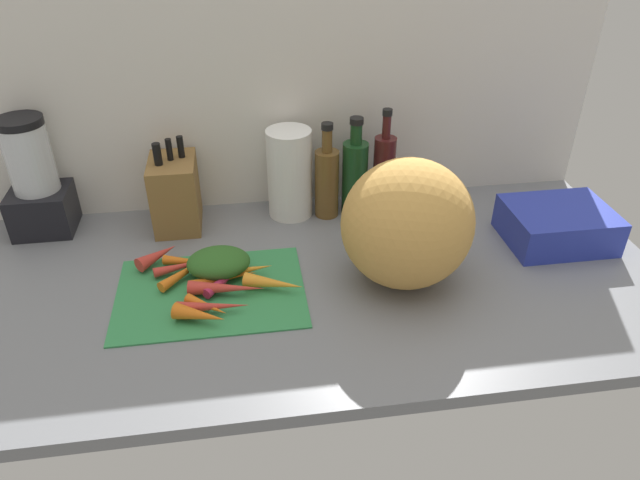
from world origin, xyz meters
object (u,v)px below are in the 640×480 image
(bottle_1, at_px, (355,175))
(carrot_8, at_px, (187,271))
(carrot_0, at_px, (274,283))
(carrot_6, at_px, (158,255))
(bottle_2, at_px, (384,172))
(cutting_board, at_px, (211,292))
(carrot_11, at_px, (207,306))
(blender_appliance, at_px, (36,183))
(winter_squash, at_px, (407,224))
(bottle_0, at_px, (327,181))
(carrot_2, at_px, (182,266))
(carrot_5, at_px, (192,262))
(carrot_10, at_px, (224,278))
(carrot_7, at_px, (229,275))
(carrot_9, at_px, (226,288))
(paper_towel_roll, at_px, (290,173))
(dish_rack, at_px, (557,225))
(knife_block, at_px, (175,193))
(carrot_3, at_px, (238,271))
(carrot_4, at_px, (213,306))

(bottle_1, bearing_deg, carrot_8, -150.63)
(carrot_0, relative_size, carrot_8, 0.85)
(carrot_6, bearing_deg, bottle_2, 17.16)
(bottle_1, bearing_deg, cutting_board, -141.03)
(carrot_0, bearing_deg, carrot_11, -160.18)
(carrot_6, distance_m, blender_appliance, 0.38)
(winter_squash, bearing_deg, bottle_0, 111.74)
(carrot_2, relative_size, bottle_0, 0.50)
(carrot_5, relative_size, carrot_10, 0.91)
(blender_appliance, xyz_separation_m, bottle_1, (0.80, -0.03, -0.02))
(carrot_8, relative_size, bottle_2, 0.54)
(carrot_7, bearing_deg, carrot_8, 161.44)
(carrot_2, xyz_separation_m, carrot_9, (0.10, -0.11, 0.01))
(carrot_11, xyz_separation_m, paper_towel_roll, (0.22, 0.40, 0.10))
(carrot_7, relative_size, dish_rack, 0.63)
(bottle_0, bearing_deg, carrot_5, -149.56)
(carrot_6, xyz_separation_m, bottle_1, (0.50, 0.18, 0.08))
(carrot_0, relative_size, knife_block, 0.56)
(winter_squash, height_order, blender_appliance, blender_appliance)
(carrot_5, height_order, carrot_8, carrot_8)
(cutting_board, distance_m, carrot_2, 0.11)
(knife_block, bearing_deg, paper_towel_roll, 3.18)
(bottle_1, bearing_deg, carrot_3, -139.76)
(carrot_2, height_order, carrot_4, carrot_4)
(carrot_8, xyz_separation_m, knife_block, (-0.03, 0.24, 0.07))
(carrot_5, relative_size, carrot_6, 1.29)
(carrot_5, xyz_separation_m, blender_appliance, (-0.38, 0.24, 0.11))
(carrot_7, bearing_deg, carrot_6, 149.40)
(blender_appliance, distance_m, bottle_1, 0.80)
(carrot_6, relative_size, knife_block, 0.45)
(carrot_5, distance_m, paper_towel_roll, 0.35)
(bottle_0, bearing_deg, winter_squash, -68.26)
(carrot_7, height_order, carrot_8, same)
(carrot_4, distance_m, carrot_5, 0.18)
(knife_block, bearing_deg, bottle_0, -0.54)
(carrot_8, distance_m, knife_block, 0.26)
(carrot_0, xyz_separation_m, carrot_5, (-0.18, 0.12, -0.01))
(carrot_5, bearing_deg, cutting_board, -67.26)
(blender_appliance, xyz_separation_m, bottle_0, (0.73, -0.04, -0.03))
(carrot_5, xyz_separation_m, knife_block, (-0.04, 0.21, 0.07))
(dish_rack, bearing_deg, paper_towel_roll, 160.00)
(carrot_2, height_order, carrot_11, carrot_11)
(carrot_3, distance_m, bottle_2, 0.49)
(carrot_11, height_order, paper_towel_roll, paper_towel_roll)
(carrot_3, bearing_deg, carrot_0, -37.16)
(carrot_4, distance_m, carrot_6, 0.24)
(cutting_board, xyz_separation_m, dish_rack, (0.85, 0.09, 0.04))
(carrot_4, bearing_deg, carrot_10, 76.51)
(carrot_5, bearing_deg, carrot_11, -78.02)
(cutting_board, xyz_separation_m, knife_block, (-0.08, 0.31, 0.09))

